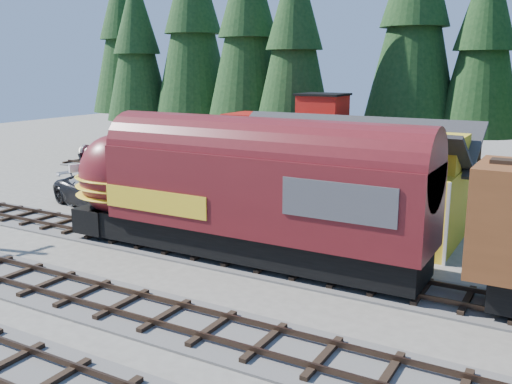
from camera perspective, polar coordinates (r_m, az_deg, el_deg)
The scene contains 8 objects.
ground at distance 19.87m, azimuth -4.03°, elevation -10.81°, with size 120.00×120.00×0.00m, color #6B665B.
track_spur at distance 39.57m, azimuth -1.66°, elevation 1.17°, with size 32.00×3.20×0.33m.
depot at distance 28.01m, azimuth 7.86°, elevation 2.35°, with size 12.80×7.00×5.30m.
conifer_backdrop at distance 40.88m, azimuth 21.87°, elevation 15.49°, with size 80.52×22.77×17.19m.
locomotive at distance 23.38m, azimuth -3.16°, elevation -0.45°, with size 16.53×3.29×4.49m.
caboose at distance 36.77m, azimuth 5.10°, elevation 4.60°, with size 11.00×3.19×5.72m.
pickup_truck_a at distance 33.33m, azimuth -15.11°, elevation 0.10°, with size 3.08×6.68×1.86m, color black.
pickup_truck_b at distance 33.05m, azimuth -14.66°, elevation 0.05°, with size 2.65×6.51×1.89m, color #AFB2B8.
Camera 1 is at (10.20, -15.12, 7.87)m, focal length 40.00 mm.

